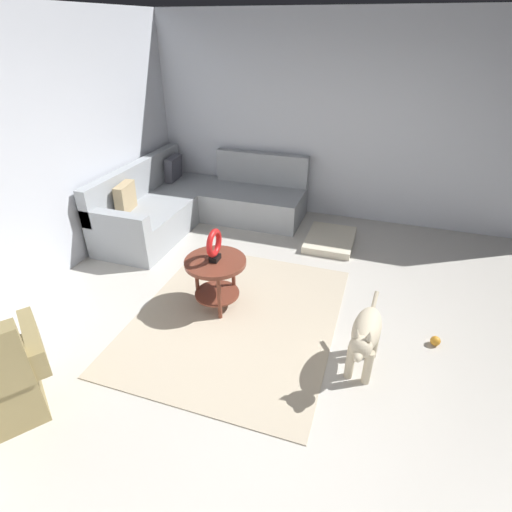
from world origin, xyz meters
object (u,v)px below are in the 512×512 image
object	(u,v)px
side_table	(216,271)
dog_bed_mat	(330,240)
dog	(365,335)
torus_sculpture	(214,245)
dog_toy_ball	(435,341)
sectional_couch	(196,204)

from	to	relation	value
side_table	dog_bed_mat	xyz separation A→B (m)	(1.71, -0.87, -0.37)
dog_bed_mat	dog	bearing A→B (deg)	-164.43
torus_sculpture	dog	xyz separation A→B (m)	(-0.43, -1.47, -0.33)
dog_bed_mat	dog_toy_ball	bearing A→B (deg)	-143.35
torus_sculpture	dog_toy_ball	distance (m)	2.19
side_table	dog	bearing A→B (deg)	-106.46
side_table	torus_sculpture	distance (m)	0.29
torus_sculpture	side_table	bearing A→B (deg)	90.00
sectional_couch	dog_toy_ball	xyz separation A→B (m)	(-1.64, -3.15, -0.24)
sectional_couch	side_table	distance (m)	2.03
dog_toy_ball	dog	bearing A→B (deg)	130.14
torus_sculpture	dog_toy_ball	world-z (taller)	torus_sculpture
side_table	torus_sculpture	world-z (taller)	torus_sculpture
dog_bed_mat	dog	world-z (taller)	dog
dog_toy_ball	dog_bed_mat	bearing A→B (deg)	36.65
side_table	dog_toy_ball	size ratio (longest dim) A/B	6.71
torus_sculpture	sectional_couch	bearing A→B (deg)	31.86
torus_sculpture	dog_bed_mat	size ratio (longest dim) A/B	0.41
sectional_couch	torus_sculpture	xyz separation A→B (m)	(-1.72, -1.07, 0.42)
dog	torus_sculpture	bearing A→B (deg)	-11.11
sectional_couch	dog_toy_ball	world-z (taller)	sectional_couch
sectional_couch	torus_sculpture	world-z (taller)	sectional_couch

